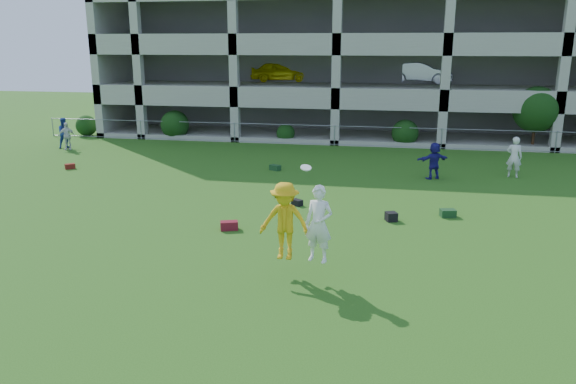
% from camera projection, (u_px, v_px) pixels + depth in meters
% --- Properties ---
extents(ground, '(100.00, 100.00, 0.00)m').
position_uv_depth(ground, '(255.00, 273.00, 14.54)').
color(ground, '#235114').
rests_on(ground, ground).
extents(bystander_a, '(1.04, 1.05, 1.71)m').
position_uv_depth(bystander_a, '(65.00, 133.00, 31.63)').
color(bystander_a, navy).
rests_on(bystander_a, ground).
extents(bystander_b, '(0.96, 0.61, 1.53)m').
position_uv_depth(bystander_b, '(67.00, 136.00, 31.15)').
color(bystander_b, silver).
rests_on(bystander_b, ground).
extents(bystander_d, '(1.53, 1.14, 1.61)m').
position_uv_depth(bystander_d, '(434.00, 161.00, 24.43)').
color(bystander_d, navy).
rests_on(bystander_d, ground).
extents(bystander_e, '(0.75, 0.58, 1.81)m').
position_uv_depth(bystander_e, '(514.00, 157.00, 24.70)').
color(bystander_e, silver).
rests_on(bystander_e, ground).
extents(bag_red_a, '(0.62, 0.47, 0.28)m').
position_uv_depth(bag_red_a, '(229.00, 226.00, 17.86)').
color(bag_red_a, maroon).
rests_on(bag_red_a, ground).
extents(bag_black_b, '(0.47, 0.44, 0.22)m').
position_uv_depth(bag_black_b, '(297.00, 202.00, 20.56)').
color(bag_black_b, black).
rests_on(bag_black_b, ground).
extents(bag_green_c, '(0.57, 0.45, 0.26)m').
position_uv_depth(bag_green_c, '(448.00, 213.00, 19.20)').
color(bag_green_c, '#173914').
rests_on(bag_green_c, ground).
extents(crate_d, '(0.46, 0.46, 0.30)m').
position_uv_depth(crate_d, '(391.00, 217.00, 18.74)').
color(crate_d, black).
rests_on(crate_d, ground).
extents(bag_red_f, '(0.53, 0.50, 0.24)m').
position_uv_depth(bag_red_f, '(70.00, 166.00, 26.55)').
color(bag_red_f, '#5E2110').
rests_on(bag_red_f, ground).
extents(bag_green_g, '(0.58, 0.51, 0.25)m').
position_uv_depth(bag_green_g, '(275.00, 168.00, 26.24)').
color(bag_green_g, '#153B22').
rests_on(bag_green_g, ground).
extents(frisbee_contest, '(1.92, 0.87, 2.42)m').
position_uv_depth(frisbee_contest, '(293.00, 222.00, 13.91)').
color(frisbee_contest, gold).
rests_on(frisbee_contest, ground).
extents(parking_garage, '(30.00, 14.00, 12.00)m').
position_uv_depth(parking_garage, '(350.00, 39.00, 39.30)').
color(parking_garage, '#9E998C').
rests_on(parking_garage, ground).
extents(fence, '(36.06, 0.06, 1.20)m').
position_uv_depth(fence, '(335.00, 135.00, 32.42)').
color(fence, gray).
rests_on(fence, ground).
extents(shrub_row, '(34.38, 2.52, 3.50)m').
position_uv_depth(shrub_row, '(416.00, 120.00, 32.03)').
color(shrub_row, '#163D11').
rests_on(shrub_row, ground).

